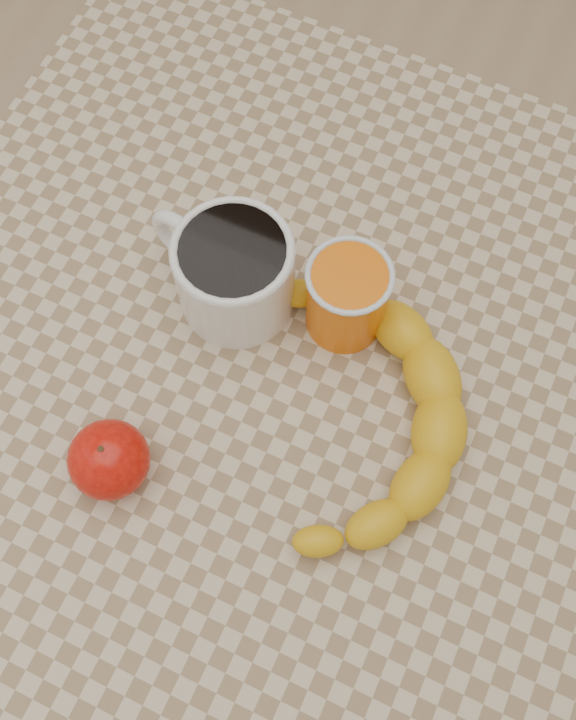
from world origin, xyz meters
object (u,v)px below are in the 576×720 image
at_px(coffee_mug, 232,270).
at_px(apple, 109,460).
at_px(banana, 363,413).
at_px(orange_juice_glass, 347,297).
at_px(table, 288,399).

xyz_separation_m(coffee_mug, apple, (-0.02, -0.20, -0.02)).
bearing_deg(banana, orange_juice_glass, 104.25).
xyz_separation_m(table, coffee_mug, (-0.08, 0.05, 0.14)).
distance_m(table, apple, 0.22).
bearing_deg(table, banana, -13.58).
height_order(table, coffee_mug, coffee_mug).
xyz_separation_m(table, banana, (0.08, -0.02, 0.11)).
height_order(coffee_mug, apple, coffee_mug).
bearing_deg(table, orange_juice_glass, 68.29).
distance_m(orange_juice_glass, apple, 0.25).
bearing_deg(table, coffee_mug, 148.68).
bearing_deg(table, apple, -122.78).
height_order(table, apple, apple).
height_order(table, banana, banana).
height_order(orange_juice_glass, banana, orange_juice_glass).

